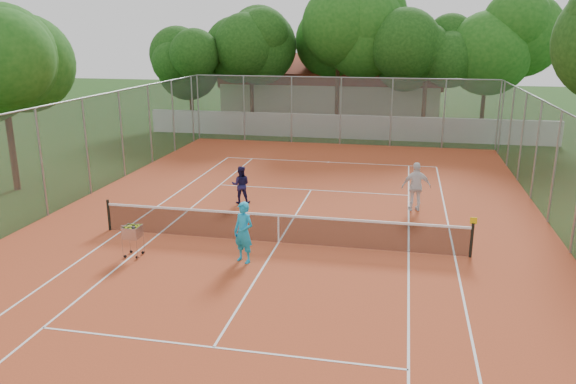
% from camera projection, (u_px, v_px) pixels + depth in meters
% --- Properties ---
extents(ground, '(120.00, 120.00, 0.00)m').
position_uv_depth(ground, '(279.00, 243.00, 18.10)').
color(ground, '#16340E').
rests_on(ground, ground).
extents(court_pad, '(18.00, 34.00, 0.02)m').
position_uv_depth(court_pad, '(279.00, 243.00, 18.10)').
color(court_pad, '#AE4421').
rests_on(court_pad, ground).
extents(court_lines, '(10.98, 23.78, 0.01)m').
position_uv_depth(court_lines, '(279.00, 242.00, 18.10)').
color(court_lines, white).
rests_on(court_lines, court_pad).
extents(tennis_net, '(11.88, 0.10, 0.98)m').
position_uv_depth(tennis_net, '(279.00, 228.00, 17.96)').
color(tennis_net, black).
rests_on(tennis_net, court_pad).
extents(perimeter_fence, '(18.00, 34.00, 4.00)m').
position_uv_depth(perimeter_fence, '(278.00, 183.00, 17.56)').
color(perimeter_fence, slate).
rests_on(perimeter_fence, ground).
extents(boundary_wall, '(26.00, 0.30, 1.50)m').
position_uv_depth(boundary_wall, '(344.00, 127.00, 35.79)').
color(boundary_wall, silver).
rests_on(boundary_wall, ground).
extents(clubhouse, '(16.40, 9.00, 4.40)m').
position_uv_depth(clubhouse, '(333.00, 88.00, 45.20)').
color(clubhouse, beige).
rests_on(clubhouse, ground).
extents(tropical_trees, '(29.00, 19.00, 10.00)m').
position_uv_depth(tropical_trees, '(350.00, 56.00, 37.45)').
color(tropical_trees, '#11380E').
rests_on(tropical_trees, ground).
extents(player_near, '(0.79, 0.67, 1.83)m').
position_uv_depth(player_near, '(244.00, 232.00, 16.36)').
color(player_near, '#18A0D2').
rests_on(player_near, court_pad).
extents(player_far_left, '(0.82, 0.70, 1.50)m').
position_uv_depth(player_far_left, '(241.00, 185.00, 22.10)').
color(player_far_left, '#181745').
rests_on(player_far_left, court_pad).
extents(player_far_right, '(1.16, 0.66, 1.87)m').
position_uv_depth(player_far_right, '(416.00, 187.00, 21.13)').
color(player_far_right, silver).
rests_on(player_far_right, court_pad).
extents(ball_hopper, '(0.53, 0.53, 1.05)m').
position_uv_depth(ball_hopper, '(133.00, 240.00, 16.86)').
color(ball_hopper, '#B0B0B7').
rests_on(ball_hopper, court_pad).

